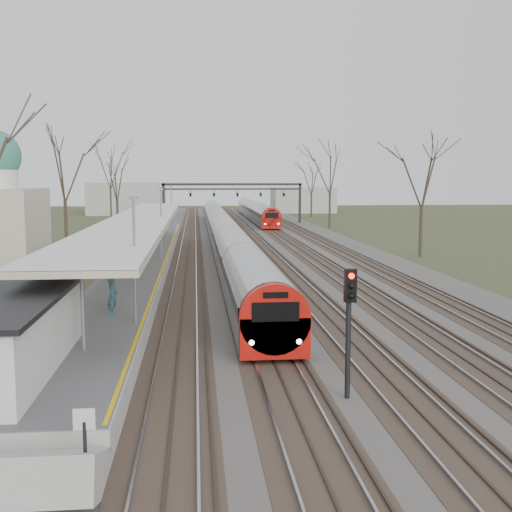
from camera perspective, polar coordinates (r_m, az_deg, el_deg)
The scene contains 10 objects.
track_bed at distance 66.93m, azimuth -0.61°, elevation 1.17°, with size 24.00×160.00×0.22m.
platform at distance 49.40m, azimuth -9.72°, elevation -0.46°, with size 3.50×69.00×1.00m, color #9E9B93.
canopy at distance 44.59m, azimuth -10.24°, elevation 3.17°, with size 4.10×50.00×3.11m.
signal_gantry at distance 96.53m, azimuth -2.09°, elevation 5.80°, with size 21.00×0.59×6.08m.
tree_west_far at distance 60.52m, azimuth -16.71°, elevation 7.81°, with size 5.50×5.50×11.33m.
tree_east_far at distance 56.74m, azimuth 14.59°, elevation 7.22°, with size 5.00×5.00×10.30m.
train_near at distance 67.29m, azimuth -3.01°, elevation 2.40°, with size 2.62×90.21×3.05m.
train_far at distance 104.90m, azimuth -0.04°, elevation 4.02°, with size 2.62×45.21×3.05m.
passenger at distance 27.64m, azimuth -12.64°, elevation -3.50°, with size 0.61×0.40×1.66m, color #30505E.
signal_post at distance 19.40m, azimuth 8.28°, elevation -5.11°, with size 0.35×0.45×4.10m.
Camera 1 is at (-5.29, -11.36, 6.73)m, focal length 45.00 mm.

